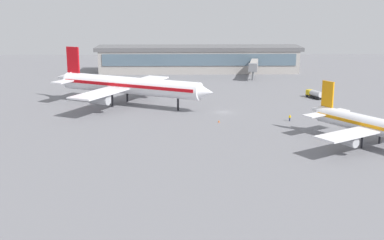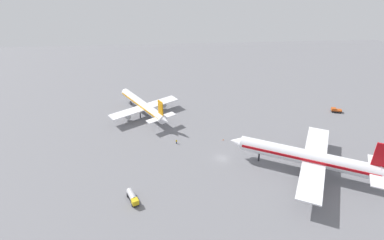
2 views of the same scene
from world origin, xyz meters
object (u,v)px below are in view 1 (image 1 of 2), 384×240
object	(u,v)px
airplane_taxiing	(381,128)
safety_cone_near_gate	(219,121)
airplane_at_gate	(128,85)
fuel_truck	(314,94)
ground_crew_worker	(290,118)

from	to	relation	value
airplane_taxiing	safety_cone_near_gate	size ratio (longest dim) A/B	58.83
airplane_at_gate	fuel_truck	bearing A→B (deg)	36.44
airplane_at_gate	airplane_taxiing	xyz separation A→B (m)	(-56.70, 44.71, -1.44)
airplane_taxiing	fuel_truck	xyz separation A→B (m)	(-0.06, -54.30, -3.05)
airplane_taxiing	fuel_truck	bearing A→B (deg)	146.97
airplane_taxiing	ground_crew_worker	world-z (taller)	airplane_taxiing
ground_crew_worker	safety_cone_near_gate	distance (m)	18.15
airplane_at_gate	fuel_truck	xyz separation A→B (m)	(-56.76, -9.59, -4.49)
airplane_taxiing	safety_cone_near_gate	bearing A→B (deg)	-159.21
ground_crew_worker	airplane_at_gate	bearing A→B (deg)	54.36
airplane_taxiing	safety_cone_near_gate	xyz separation A→B (m)	(31.89, -23.38, -4.13)
airplane_at_gate	fuel_truck	world-z (taller)	airplane_at_gate
airplane_taxiing	fuel_truck	distance (m)	54.39
ground_crew_worker	safety_cone_near_gate	size ratio (longest dim) A/B	2.78
airplane_at_gate	ground_crew_worker	bearing A→B (deg)	1.55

